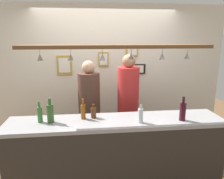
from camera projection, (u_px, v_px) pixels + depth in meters
ground_plane at (113, 175)px, 3.27m from camera, size 8.00×8.00×0.00m
back_wall at (106, 77)px, 4.02m from camera, size 4.40×0.06×2.60m
bar_counter at (118, 151)px, 2.61m from camera, size 2.70×0.55×1.03m
overhead_glass_rack at (116, 46)px, 2.52m from camera, size 2.20×0.36×0.04m
hanging_wineglass_far_left at (40, 57)px, 2.45m from camera, size 0.07×0.07×0.13m
hanging_wineglass_left at (71, 57)px, 2.48m from camera, size 0.07×0.07×0.13m
hanging_wineglass_center_left at (103, 57)px, 2.47m from camera, size 0.07×0.07×0.13m
hanging_wineglass_center at (131, 56)px, 2.60m from camera, size 0.07×0.07×0.13m
hanging_wineglass_center_right at (162, 56)px, 2.56m from camera, size 0.07×0.07×0.13m
hanging_wineglass_right at (187, 55)px, 2.63m from camera, size 0.07×0.07×0.13m
person_left_brown_shirt at (89, 103)px, 3.41m from camera, size 0.34×0.34×1.68m
person_right_red_shirt at (128, 98)px, 3.46m from camera, size 0.34×0.34×1.77m
bottle_beer_green_import at (40, 114)px, 2.59m from camera, size 0.06×0.06×0.26m
bottle_champagne_green at (50, 113)px, 2.59m from camera, size 0.08×0.08×0.30m
bottle_soda_clear at (140, 115)px, 2.59m from camera, size 0.06×0.06×0.23m
bottle_beer_amber_tall at (83, 111)px, 2.71m from camera, size 0.06×0.06×0.26m
bottle_beer_brown_stubby at (94, 112)px, 2.75m from camera, size 0.07×0.07×0.18m
bottle_wine_dark_red at (183, 111)px, 2.65m from camera, size 0.08×0.08×0.30m
picture_frame_upper_small at (132, 51)px, 3.92m from camera, size 0.22×0.02×0.18m
picture_frame_caricature at (64, 65)px, 3.84m from camera, size 0.26×0.02×0.34m
picture_frame_crest at (103, 59)px, 3.89m from camera, size 0.18×0.02×0.26m
picture_frame_lower_pair at (137, 69)px, 4.01m from camera, size 0.30×0.02×0.18m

